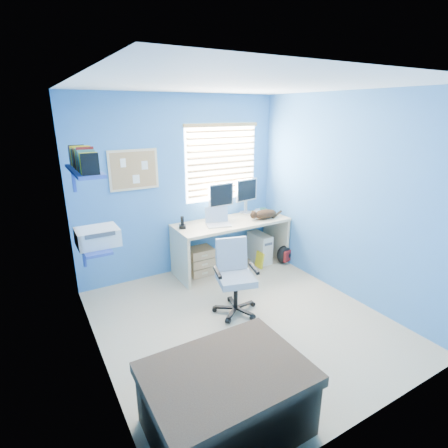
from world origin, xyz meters
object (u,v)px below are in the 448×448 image
office_chair (235,286)px  laptop (218,218)px  desk (231,245)px  tower_pc (260,247)px  cat (265,214)px

office_chair → laptop: bearing=71.5°
desk → laptop: (-0.25, -0.06, 0.48)m
laptop → tower_pc: bearing=21.2°
laptop → office_chair: (-0.32, -0.96, -0.53)m
tower_pc → office_chair: 1.50m
desk → cat: cat is taller
desk → laptop: bearing=-166.8°
laptop → tower_pc: laptop is taller
cat → laptop: bearing=178.9°
desk → office_chair: (-0.58, -1.02, -0.05)m
office_chair → tower_pc: bearing=43.0°
desk → laptop: laptop is taller
desk → laptop: size_ratio=5.15×
laptop → office_chair: size_ratio=0.38×
laptop → tower_pc: 1.00m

